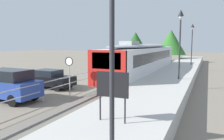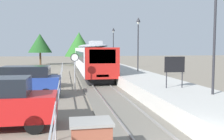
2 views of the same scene
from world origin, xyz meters
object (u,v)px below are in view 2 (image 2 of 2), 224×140
object	(u,v)px
platform_lamp_mid_platform	(138,34)
brick_utility_cabinet	(91,140)
parked_suv_blue	(24,81)
platform_notice_board	(175,66)
parked_hatchback_black	(31,78)
platform_lamp_near_end	(215,18)
commuter_train	(91,57)
speed_limit_sign	(75,62)
platform_lamp_far_end	(113,39)

from	to	relation	value
platform_lamp_mid_platform	brick_utility_cabinet	size ratio (longest dim) A/B	4.42
brick_utility_cabinet	parked_suv_blue	bearing A→B (deg)	108.35
platform_notice_board	parked_hatchback_black	bearing A→B (deg)	139.11
parked_suv_blue	platform_lamp_near_end	bearing A→B (deg)	-29.83
platform_lamp_mid_platform	brick_utility_cabinet	xyz separation A→B (m)	(-6.46, -17.66, -4.05)
commuter_train	platform_notice_board	world-z (taller)	commuter_train
commuter_train	parked_suv_blue	bearing A→B (deg)	-113.44
parked_hatchback_black	speed_limit_sign	bearing A→B (deg)	-33.22
platform_lamp_mid_platform	speed_limit_sign	bearing A→B (deg)	-139.47
platform_lamp_far_end	parked_hatchback_black	distance (m)	19.69
commuter_train	platform_lamp_far_end	xyz separation A→B (m)	(4.21, 8.23, 2.48)
platform_notice_board	parked_suv_blue	bearing A→B (deg)	159.60
speed_limit_sign	brick_utility_cabinet	size ratio (longest dim) A/B	2.32
platform_lamp_near_end	platform_notice_board	xyz separation A→B (m)	(-0.99, 2.33, -2.44)
platform_notice_board	brick_utility_cabinet	size ratio (longest dim) A/B	1.49
platform_lamp_near_end	speed_limit_sign	size ratio (longest dim) A/B	1.91
platform_notice_board	parked_suv_blue	world-z (taller)	platform_notice_board
speed_limit_sign	parked_hatchback_black	distance (m)	4.29
parked_suv_blue	parked_hatchback_black	world-z (taller)	parked_suv_blue
platform_notice_board	speed_limit_sign	xyz separation A→B (m)	(-5.47, 5.46, -0.06)
speed_limit_sign	brick_utility_cabinet	xyz separation A→B (m)	(-0.01, -12.14, -1.55)
parked_suv_blue	commuter_train	bearing A→B (deg)	66.56
commuter_train	speed_limit_sign	distance (m)	10.83
platform_lamp_near_end	parked_hatchback_black	world-z (taller)	platform_lamp_near_end
platform_notice_board	commuter_train	bearing A→B (deg)	101.36
speed_limit_sign	commuter_train	bearing A→B (deg)	78.05
parked_suv_blue	platform_lamp_mid_platform	bearing A→B (deg)	38.32
platform_lamp_near_end	parked_hatchback_black	bearing A→B (deg)	134.55
platform_lamp_near_end	speed_limit_sign	distance (m)	10.42
platform_lamp_mid_platform	platform_notice_board	xyz separation A→B (m)	(-0.99, -10.98, -2.44)
platform_lamp_mid_platform	platform_lamp_far_end	distance (m)	13.31
platform_lamp_far_end	speed_limit_sign	distance (m)	20.07
platform_notice_board	brick_utility_cabinet	xyz separation A→B (m)	(-5.47, -6.69, -1.61)
platform_lamp_far_end	parked_hatchback_black	world-z (taller)	platform_lamp_far_end
commuter_train	platform_lamp_mid_platform	size ratio (longest dim) A/B	3.62
platform_notice_board	brick_utility_cabinet	world-z (taller)	platform_notice_board
platform_lamp_mid_platform	platform_lamp_far_end	bearing A→B (deg)	90.00
speed_limit_sign	brick_utility_cabinet	bearing A→B (deg)	-90.03
platform_lamp_far_end	speed_limit_sign	bearing A→B (deg)	-108.93
platform_lamp_far_end	parked_hatchback_black	size ratio (longest dim) A/B	1.31
commuter_train	parked_hatchback_black	distance (m)	10.19
parked_hatchback_black	parked_suv_blue	bearing A→B (deg)	-88.60
commuter_train	platform_lamp_near_end	xyz separation A→B (m)	(4.21, -18.39, 2.48)
commuter_train	parked_hatchback_black	world-z (taller)	commuter_train
platform_lamp_near_end	parked_suv_blue	world-z (taller)	platform_lamp_near_end
commuter_train	brick_utility_cabinet	distance (m)	22.91
speed_limit_sign	parked_hatchback_black	bearing A→B (deg)	146.78
brick_utility_cabinet	platform_lamp_near_end	bearing A→B (deg)	33.95
brick_utility_cabinet	parked_hatchback_black	distance (m)	14.78
commuter_train	platform_lamp_far_end	distance (m)	9.57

